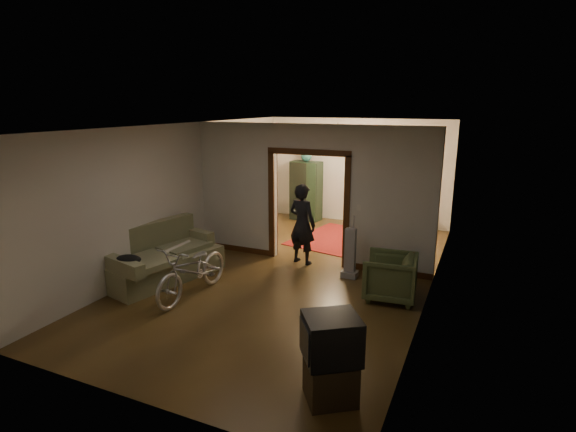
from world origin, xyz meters
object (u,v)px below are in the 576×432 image
Objects in this scene: armchair at (390,277)px; sofa at (163,253)px; locker at (306,191)px; desk at (398,217)px; bicycle at (193,270)px; person at (302,224)px.

sofa is at bearing -83.86° from armchair.
locker is 2.61m from desk.
sofa is 1.22× the size of bicycle.
bicycle reaches higher than desk.
desk is at bearing -176.66° from armchair.
bicycle is at bearing -103.60° from desk.
person is (-1.99, 1.00, 0.44)m from armchair.
locker is (0.79, 5.15, 0.31)m from sofa.
armchair reaches higher than desk.
desk is (3.36, 5.10, -0.16)m from sofa.
person is 1.01× the size of locker.
bicycle is 2.12× the size of armchair.
desk is at bearing 68.62° from bicycle.
sofa is at bearing -113.70° from desk.
desk is (2.57, -0.05, -0.47)m from locker.
desk is at bearing 70.37° from sofa.
locker reaches higher than sofa.
bicycle is at bearing -73.04° from armchair.
locker is (-3.23, 4.32, 0.43)m from armchair.
sofa reaches higher than armchair.
locker is (-0.19, 5.58, 0.35)m from bicycle.
locker is at bearing 93.86° from bicycle.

